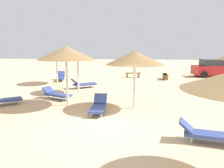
# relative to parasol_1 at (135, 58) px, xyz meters

# --- Properties ---
(ground_plane) EXTENTS (80.00, 80.00, 0.00)m
(ground_plane) POSITION_rel_parasol_1_xyz_m (-1.16, -2.74, -2.58)
(ground_plane) COLOR #DBBA8C
(parasol_1) EXTENTS (2.97, 2.97, 2.93)m
(parasol_1) POSITION_rel_parasol_1_xyz_m (0.00, 0.00, 0.00)
(parasol_1) COLOR silver
(parasol_1) RESTS_ON ground
(parasol_2) EXTENTS (3.02, 3.02, 3.15)m
(parasol_2) POSITION_rel_parasol_1_xyz_m (-3.56, 0.32, 0.22)
(parasol_2) COLOR silver
(parasol_2) RESTS_ON ground
(parasol_4) EXTENTS (2.26, 2.26, 2.72)m
(parasol_4) POSITION_rel_parasol_1_xyz_m (-3.73, 3.78, -0.14)
(parasol_4) COLOR silver
(parasol_4) RESTS_ON ground
(parasol_7) EXTENTS (2.53, 2.53, 2.70)m
(parasol_7) POSITION_rel_parasol_1_xyz_m (-6.27, 7.19, -0.19)
(parasol_7) COLOR silver
(parasol_7) RESTS_ON ground
(lounger_1) EXTENTS (0.66, 1.87, 0.79)m
(lounger_1) POSITION_rel_parasol_1_xyz_m (-1.70, -0.97, -2.26)
(lounger_1) COLOR #33478C
(lounger_1) RESTS_ON ground
(lounger_2) EXTENTS (1.98, 1.43, 0.68)m
(lounger_2) POSITION_rel_parasol_1_xyz_m (-4.60, 1.66, -2.27)
(lounger_2) COLOR #33478C
(lounger_2) RESTS_ON ground
(lounger_3) EXTENTS (1.93, 1.63, 0.65)m
(lounger_3) POSITION_rel_parasol_1_xyz_m (-7.03, -0.02, -2.27)
(lounger_3) COLOR #33478C
(lounger_3) RESTS_ON ground
(lounger_4) EXTENTS (1.91, 1.59, 0.74)m
(lounger_4) POSITION_rel_parasol_1_xyz_m (-3.72, 5.33, -2.26)
(lounger_4) COLOR #33478C
(lounger_4) RESTS_ON ground
(lounger_6) EXTENTS (1.99, 1.09, 0.72)m
(lounger_6) POSITION_rel_parasol_1_xyz_m (2.38, -4.16, -2.26)
(lounger_6) COLOR #33478C
(lounger_6) RESTS_ON ground
(lounger_7) EXTENTS (1.05, 1.96, 0.78)m
(lounger_7) POSITION_rel_parasol_1_xyz_m (-6.43, 8.75, -2.26)
(lounger_7) COLOR #33478C
(lounger_7) RESTS_ON ground
(bench_0) EXTENTS (0.60, 1.54, 0.49)m
(bench_0) POSITION_rel_parasol_1_xyz_m (2.90, 10.30, -2.23)
(bench_0) COLOR brown
(bench_0) RESTS_ON ground
(bench_1) EXTENTS (0.40, 1.50, 0.49)m
(bench_1) POSITION_rel_parasol_1_xyz_m (2.96, 10.25, -2.23)
(bench_1) COLOR brown
(bench_1) RESTS_ON ground
(bench_2) EXTENTS (1.55, 0.67, 0.49)m
(bench_2) POSITION_rel_parasol_1_xyz_m (-0.00, 11.18, -2.23)
(bench_2) COLOR brown
(bench_2) RESTS_ON ground
(parked_car) EXTENTS (4.23, 2.51, 1.72)m
(parked_car) POSITION_rel_parasol_1_xyz_m (7.97, 12.59, -1.76)
(parked_car) COLOR #B21E23
(parked_car) RESTS_ON ground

